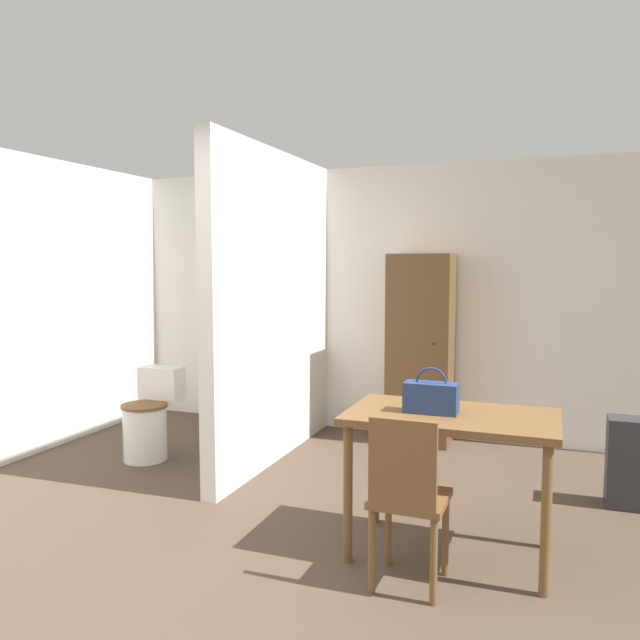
# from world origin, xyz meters

# --- Properties ---
(ground_plane) EXTENTS (16.00, 16.00, 0.00)m
(ground_plane) POSITION_xyz_m (0.00, 0.00, 0.00)
(ground_plane) COLOR #4C3D30
(wall_back) EXTENTS (5.73, 0.12, 2.50)m
(wall_back) POSITION_xyz_m (0.00, 3.67, 1.25)
(wall_back) COLOR white
(wall_back) RESTS_ON ground_plane
(wall_left) EXTENTS (0.12, 4.61, 2.50)m
(wall_left) POSITION_xyz_m (-2.43, 1.80, 1.25)
(wall_left) COLOR white
(wall_left) RESTS_ON ground_plane
(partition_wall) EXTENTS (0.12, 2.15, 2.50)m
(partition_wall) POSITION_xyz_m (-0.44, 2.53, 1.25)
(partition_wall) COLOR white
(partition_wall) RESTS_ON ground_plane
(dining_table) EXTENTS (1.12, 0.67, 0.79)m
(dining_table) POSITION_xyz_m (1.19, 1.28, 0.69)
(dining_table) COLOR brown
(dining_table) RESTS_ON ground_plane
(wooden_chair) EXTENTS (0.37, 0.37, 0.88)m
(wooden_chair) POSITION_xyz_m (1.05, 0.83, 0.48)
(wooden_chair) COLOR brown
(wooden_chair) RESTS_ON ground_plane
(toilet) EXTENTS (0.37, 0.52, 0.73)m
(toilet) POSITION_xyz_m (-1.40, 2.14, 0.32)
(toilet) COLOR white
(toilet) RESTS_ON ground_plane
(handbag) EXTENTS (0.29, 0.13, 0.25)m
(handbag) POSITION_xyz_m (1.08, 1.25, 0.88)
(handbag) COLOR navy
(handbag) RESTS_ON dining_table
(wooden_cabinet) EXTENTS (0.55, 0.42, 1.69)m
(wooden_cabinet) POSITION_xyz_m (0.59, 3.39, 0.84)
(wooden_cabinet) COLOR brown
(wooden_cabinet) RESTS_ON ground_plane
(space_heater) EXTENTS (0.26, 0.22, 0.59)m
(space_heater) POSITION_xyz_m (2.18, 2.39, 0.30)
(space_heater) COLOR #2D2D33
(space_heater) RESTS_ON ground_plane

